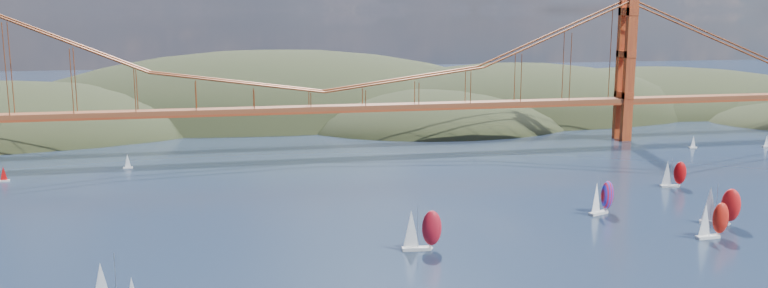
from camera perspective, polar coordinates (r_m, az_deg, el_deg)
headlands at (r=381.23m, az=0.19°, el=0.56°), size 725.00×225.00×96.00m
bridge at (r=271.68m, az=-5.03°, el=6.14°), size 552.00×12.00×55.00m
racer_0 at (r=161.90m, az=2.84°, el=-6.50°), size 8.75×3.77×9.94m
racer_1 at (r=185.71m, az=23.75°, el=-5.29°), size 8.12×3.42×9.25m
racer_2 at (r=197.87m, az=24.21°, el=-4.26°), size 9.08×7.04×10.29m
racer_3 at (r=234.39m, az=21.17°, el=-2.11°), size 7.62×3.70×8.58m
racer_rwb at (r=197.95m, az=16.25°, el=-3.88°), size 8.38×5.72×9.38m
distant_boat_2 at (r=253.53m, az=-27.00°, el=-2.03°), size 3.00×2.00×4.70m
distant_boat_3 at (r=258.65m, az=-18.95°, el=-1.25°), size 3.00×2.00×4.70m
distant_boat_4 at (r=303.51m, az=22.50°, el=0.15°), size 3.00×2.00×4.70m
distant_boat_5 at (r=317.41m, az=27.13°, el=0.21°), size 3.00×2.00×4.70m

